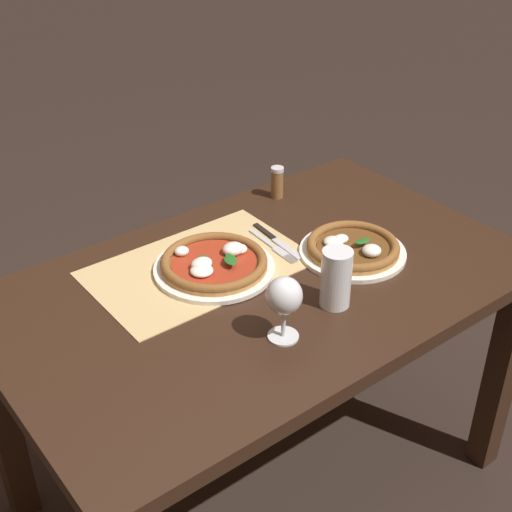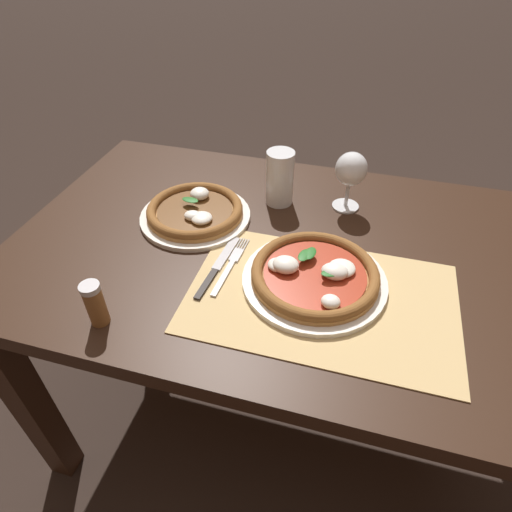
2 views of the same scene
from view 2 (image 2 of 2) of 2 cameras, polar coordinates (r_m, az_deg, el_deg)
name	(u,v)px [view 2 (image 2 of 2)]	position (r m, az deg, el deg)	size (l,w,h in m)	color
ground_plane	(279,412)	(1.58, 3.08, -20.06)	(24.00, 24.00, 0.00)	black
dining_table	(288,281)	(1.08, 4.26, -3.33)	(1.33, 0.82, 0.74)	black
paper_placemat	(321,297)	(0.89, 8.72, -5.46)	(0.54, 0.34, 0.00)	tan
pizza_near	(315,275)	(0.91, 7.82, -2.55)	(0.31, 0.31, 0.05)	silver
pizza_far	(195,212)	(1.10, -8.09, 5.87)	(0.28, 0.28, 0.05)	silver
wine_glass	(351,171)	(1.11, 12.53, 10.95)	(0.08, 0.08, 0.16)	silver
pint_glass	(280,179)	(1.13, 3.19, 10.23)	(0.07, 0.07, 0.15)	silver
fork	(231,265)	(0.95, -3.40, -1.20)	(0.03, 0.20, 0.00)	#B7B7BC
knife	(218,266)	(0.95, -5.10, -1.35)	(0.03, 0.22, 0.01)	black
pepper_shaker	(95,304)	(0.86, -20.66, -5.97)	(0.04, 0.04, 0.10)	brown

